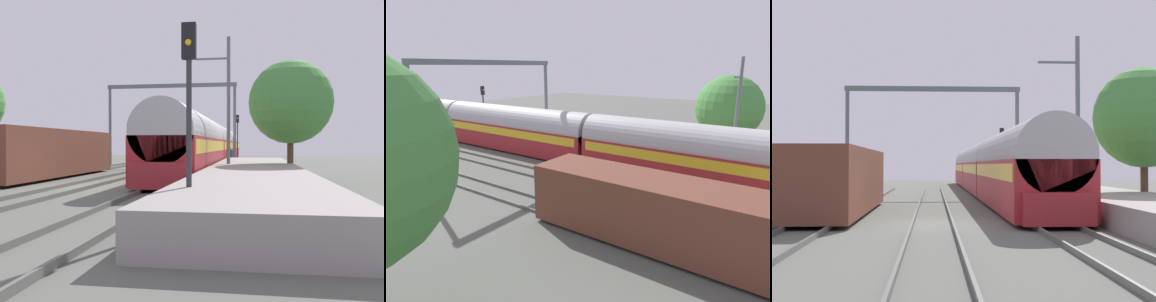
# 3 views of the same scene
# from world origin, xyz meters

# --- Properties ---
(passenger_train) EXTENTS (2.93, 49.20, 3.82)m
(passenger_train) POSITION_xyz_m (4.14, 22.27, 1.97)
(passenger_train) COLOR maroon
(passenger_train) RESTS_ON ground
(freight_car) EXTENTS (2.80, 13.00, 2.70)m
(freight_car) POSITION_xyz_m (-4.14, 4.51, 1.47)
(freight_car) COLOR brown
(freight_car) RESTS_ON ground
(person_crossing) EXTENTS (0.44, 0.31, 1.73)m
(person_crossing) POSITION_xyz_m (5.94, 17.43, 1.03)
(person_crossing) COLOR #383838
(person_crossing) RESTS_ON ground
(railway_signal_far) EXTENTS (0.36, 0.30, 5.43)m
(railway_signal_far) POSITION_xyz_m (6.06, 28.84, 3.46)
(railway_signal_far) COLOR #2D2D33
(railway_signal_far) RESTS_ON ground
(catenary_gantry) EXTENTS (12.68, 0.28, 7.86)m
(catenary_gantry) POSITION_xyz_m (0.00, 20.25, 5.65)
(catenary_gantry) COLOR slate
(catenary_gantry) RESTS_ON ground
(catenary_pole_east_mid) EXTENTS (1.90, 0.20, 8.00)m
(catenary_pole_east_mid) POSITION_xyz_m (6.49, 4.55, 4.15)
(catenary_pole_east_mid) COLOR slate
(catenary_pole_east_mid) RESTS_ON ground
(tree_east_background) EXTENTS (4.79, 4.79, 6.82)m
(tree_east_background) POSITION_xyz_m (10.03, 5.71, 4.41)
(tree_east_background) COLOR #4C3826
(tree_east_background) RESTS_ON ground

